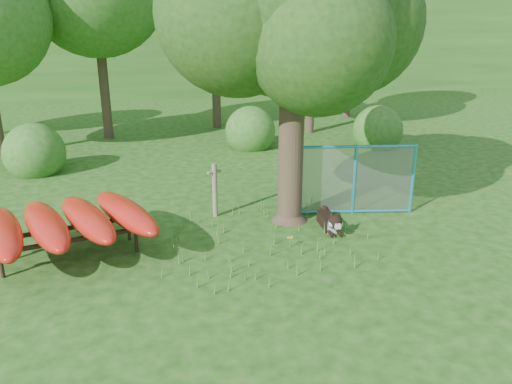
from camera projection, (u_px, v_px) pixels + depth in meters
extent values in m
plane|color=#17430D|center=(262.00, 263.00, 9.35)|extent=(80.00, 80.00, 0.00)
cylinder|color=#372A1E|center=(291.00, 128.00, 10.72)|extent=(0.68, 0.68, 4.28)
cone|color=#372A1E|center=(290.00, 211.00, 11.34)|extent=(1.01, 1.01, 0.43)
sphere|color=#1C4112|center=(350.00, 23.00, 10.50)|extent=(3.08, 3.08, 3.08)
sphere|color=#1C4112|center=(238.00, 13.00, 9.68)|extent=(3.25, 3.25, 3.25)
sphere|color=#1C4112|center=(319.00, 42.00, 9.16)|extent=(2.74, 2.74, 2.74)
cylinder|color=#372A1E|center=(316.00, 100.00, 10.52)|extent=(1.22, 0.24, 0.91)
cylinder|color=#372A1E|center=(272.00, 82.00, 10.59)|extent=(0.80, 0.82, 0.88)
cylinder|color=#6B6450|center=(215.00, 190.00, 11.43)|extent=(0.15, 0.15, 1.27)
cylinder|color=#6B6450|center=(214.00, 172.00, 11.29)|extent=(0.34, 0.20, 0.07)
cylinder|color=black|center=(1.00, 266.00, 8.75)|extent=(0.09, 0.09, 0.46)
cylinder|color=black|center=(136.00, 241.00, 9.75)|extent=(0.09, 0.09, 0.46)
cylinder|color=black|center=(1.00, 252.00, 9.29)|extent=(0.09, 0.09, 0.46)
cylinder|color=black|center=(129.00, 230.00, 10.29)|extent=(0.09, 0.09, 0.46)
cube|color=black|center=(71.00, 241.00, 9.17)|extent=(2.70, 0.63, 0.07)
cube|color=black|center=(67.00, 228.00, 9.71)|extent=(2.70, 0.63, 0.07)
ellipsoid|color=red|center=(2.00, 232.00, 8.90)|extent=(1.36, 2.81, 0.44)
ellipsoid|color=red|center=(46.00, 225.00, 9.21)|extent=(1.45, 2.81, 0.44)
ellipsoid|color=red|center=(87.00, 219.00, 9.51)|extent=(1.53, 2.80, 0.44)
ellipsoid|color=red|center=(126.00, 213.00, 9.82)|extent=(1.61, 2.78, 0.44)
cube|color=black|center=(328.00, 221.00, 11.00)|extent=(0.35, 0.79, 0.26)
cube|color=beige|center=(332.00, 227.00, 10.70)|extent=(0.25, 0.17, 0.24)
sphere|color=black|center=(336.00, 221.00, 10.45)|extent=(0.29, 0.29, 0.29)
cube|color=beige|center=(337.00, 226.00, 10.34)|extent=(0.12, 0.16, 0.10)
sphere|color=beige|center=(332.00, 224.00, 10.43)|extent=(0.13, 0.13, 0.13)
sphere|color=beige|center=(340.00, 223.00, 10.46)|extent=(0.13, 0.13, 0.13)
cone|color=black|center=(332.00, 214.00, 10.43)|extent=(0.13, 0.14, 0.14)
cone|color=black|center=(339.00, 214.00, 10.45)|extent=(0.11, 0.13, 0.14)
cylinder|color=black|center=(330.00, 233.00, 10.55)|extent=(0.10, 0.33, 0.08)
cylinder|color=black|center=(339.00, 232.00, 10.58)|extent=(0.10, 0.33, 0.08)
sphere|color=black|center=(325.00, 209.00, 11.37)|extent=(0.18, 0.18, 0.18)
torus|color=blue|center=(334.00, 223.00, 10.55)|extent=(0.28, 0.10, 0.28)
cylinder|color=teal|center=(295.00, 181.00, 11.49)|extent=(0.09, 0.09, 1.65)
cylinder|color=teal|center=(354.00, 180.00, 11.55)|extent=(0.09, 0.09, 1.65)
cylinder|color=teal|center=(413.00, 179.00, 11.61)|extent=(0.09, 0.09, 1.65)
cylinder|color=teal|center=(357.00, 147.00, 11.30)|extent=(2.71, 0.62, 0.06)
cylinder|color=teal|center=(352.00, 211.00, 11.80)|extent=(2.71, 0.62, 0.06)
plane|color=gray|center=(354.00, 180.00, 11.55)|extent=(2.70, 0.56, 2.76)
cylinder|color=#4C7C28|center=(290.00, 242.00, 9.99)|extent=(0.02, 0.02, 0.21)
sphere|color=yellow|center=(290.00, 238.00, 9.96)|extent=(0.04, 0.04, 0.04)
sphere|color=yellow|center=(292.00, 237.00, 9.98)|extent=(0.04, 0.04, 0.04)
sphere|color=yellow|center=(288.00, 238.00, 9.98)|extent=(0.04, 0.04, 0.04)
sphere|color=yellow|center=(292.00, 238.00, 9.93)|extent=(0.04, 0.04, 0.04)
sphere|color=yellow|center=(289.00, 238.00, 9.93)|extent=(0.04, 0.04, 0.04)
cylinder|color=#372A1E|center=(103.00, 69.00, 18.81)|extent=(0.36, 0.36, 5.25)
cylinder|color=#372A1E|center=(216.00, 82.00, 21.01)|extent=(0.36, 0.36, 3.85)
sphere|color=#295F1E|center=(215.00, 27.00, 20.31)|extent=(4.00, 4.00, 4.00)
cylinder|color=#372A1E|center=(311.00, 73.00, 19.86)|extent=(0.36, 0.36, 4.76)
sphere|color=#295F1E|center=(314.00, 1.00, 18.99)|extent=(4.80, 4.80, 4.80)
cylinder|color=#372A1E|center=(349.00, 65.00, 23.30)|extent=(0.36, 0.36, 4.90)
sphere|color=#295F1E|center=(353.00, 1.00, 22.40)|extent=(4.60, 4.60, 4.60)
sphere|color=#295F1E|center=(37.00, 172.00, 15.05)|extent=(1.80, 1.80, 1.80)
sphere|color=#295F1E|center=(376.00, 147.00, 18.23)|extent=(1.80, 1.80, 1.80)
sphere|color=#295F1E|center=(250.00, 148.00, 18.08)|extent=(1.80, 1.80, 1.80)
cube|color=#295F1E|center=(155.00, 43.00, 34.08)|extent=(80.00, 12.00, 6.00)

